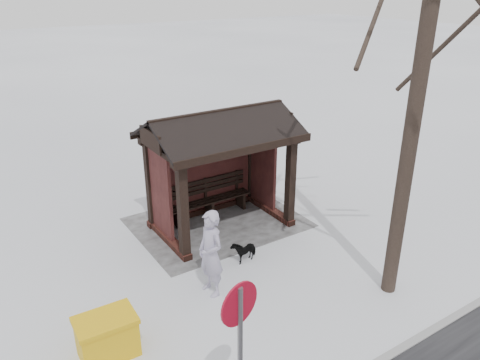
% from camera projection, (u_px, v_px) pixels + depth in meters
% --- Properties ---
extents(ground, '(120.00, 120.00, 0.00)m').
position_uv_depth(ground, '(222.00, 226.00, 12.16)').
color(ground, white).
rests_on(ground, ground).
extents(kerb, '(120.00, 0.15, 0.06)m').
position_uv_depth(kerb, '(388.00, 357.00, 7.91)').
color(kerb, gray).
rests_on(kerb, ground).
extents(trampled_patch, '(4.20, 3.20, 0.02)m').
position_uv_depth(trampled_patch, '(218.00, 222.00, 12.31)').
color(trampled_patch, gray).
rests_on(trampled_patch, ground).
extents(bus_shelter, '(3.60, 2.40, 3.09)m').
position_uv_depth(bus_shelter, '(217.00, 145.00, 11.43)').
color(bus_shelter, '#331912').
rests_on(bus_shelter, ground).
extents(pedestrian, '(0.50, 0.70, 1.82)m').
position_uv_depth(pedestrian, '(211.00, 254.00, 9.22)').
color(pedestrian, '#A7A0BB').
rests_on(pedestrian, ground).
extents(dog, '(0.65, 0.38, 0.52)m').
position_uv_depth(dog, '(244.00, 250.00, 10.57)').
color(dog, black).
rests_on(dog, ground).
extents(grit_bin, '(1.01, 0.71, 0.76)m').
position_uv_depth(grit_bin, '(107.00, 336.00, 7.83)').
color(grit_bin, gold).
rests_on(grit_bin, ground).
extents(road_sign, '(0.62, 0.17, 2.44)m').
position_uv_depth(road_sign, '(239.00, 328.00, 6.02)').
color(road_sign, slate).
rests_on(road_sign, ground).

